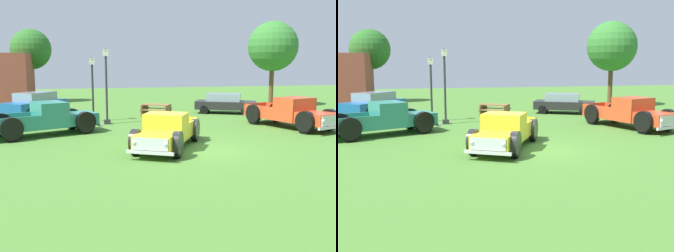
{
  "view_description": "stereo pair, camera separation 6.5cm",
  "coord_description": "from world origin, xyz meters",
  "views": [
    {
      "loc": [
        -4.46,
        -14.54,
        3.41
      ],
      "look_at": [
        -0.99,
        0.62,
        0.9
      ],
      "focal_mm": 41.75,
      "sensor_mm": 36.0,
      "label": 1
    },
    {
      "loc": [
        -4.39,
        -14.56,
        3.41
      ],
      "look_at": [
        -0.99,
        0.62,
        0.9
      ],
      "focal_mm": 41.75,
      "sensor_mm": 36.0,
      "label": 2
    }
  ],
  "objects": [
    {
      "name": "oak_tree_east",
      "position": [
        10.73,
        14.42,
        4.72
      ],
      "size": [
        3.94,
        3.94,
        6.71
      ],
      "color": "brown",
      "rests_on": "ground_plane"
    },
    {
      "name": "sedan_distant_a",
      "position": [
        -7.32,
        12.45,
        0.8
      ],
      "size": [
        4.09,
        4.82,
        1.52
      ],
      "color": "#195699",
      "rests_on": "ground_plane"
    },
    {
      "name": "sedan_distant_b",
      "position": [
        5.32,
        10.58,
        0.71
      ],
      "size": [
        4.35,
        3.3,
        1.35
      ],
      "color": "black",
      "rests_on": "ground_plane"
    },
    {
      "name": "lamp_post_far",
      "position": [
        -2.93,
        7.54,
        2.21
      ],
      "size": [
        0.36,
        0.36,
        4.23
      ],
      "color": "#2D2D33",
      "rests_on": "ground_plane"
    },
    {
      "name": "pickup_truck_behind_left",
      "position": [
        6.62,
        3.84,
        0.78
      ],
      "size": [
        3.47,
        5.64,
        1.63
      ],
      "color": "#D14723",
      "rests_on": "ground_plane"
    },
    {
      "name": "lamp_post_near",
      "position": [
        -3.65,
        8.73,
        1.98
      ],
      "size": [
        0.36,
        0.36,
        3.76
      ],
      "color": "#2D2D33",
      "rests_on": "ground_plane"
    },
    {
      "name": "pickup_truck_behind_right",
      "position": [
        -5.79,
        4.86,
        0.76
      ],
      "size": [
        5.48,
        3.73,
        1.58
      ],
      "color": "#2D8475",
      "rests_on": "ground_plane"
    },
    {
      "name": "picnic_table",
      "position": [
        0.42,
        10.25,
        0.49
      ],
      "size": [
        2.29,
        2.16,
        0.78
      ],
      "color": "olive",
      "rests_on": "ground_plane"
    },
    {
      "name": "ground_plane",
      "position": [
        0.0,
        0.0,
        0.0
      ],
      "size": [
        80.0,
        80.0,
        0.0
      ],
      "primitive_type": "plane",
      "color": "#477A2D"
    },
    {
      "name": "oak_tree_west",
      "position": [
        -8.38,
        21.68,
        4.57
      ],
      "size": [
        3.48,
        3.48,
        6.35
      ],
      "color": "brown",
      "rests_on": "ground_plane"
    },
    {
      "name": "pickup_truck_foreground",
      "position": [
        -1.15,
        0.31,
        0.69
      ],
      "size": [
        3.72,
        4.99,
        1.46
      ],
      "color": "yellow",
      "rests_on": "ground_plane"
    }
  ]
}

